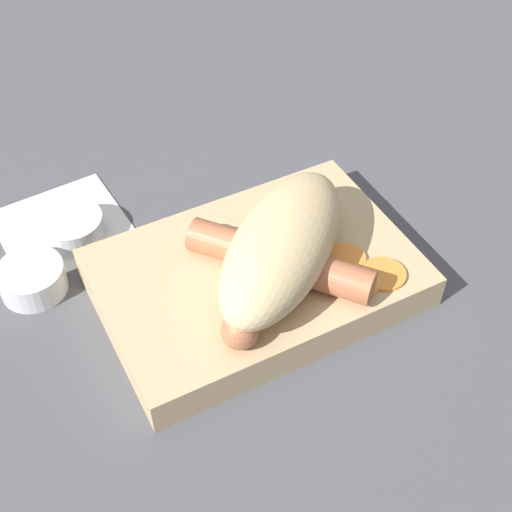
# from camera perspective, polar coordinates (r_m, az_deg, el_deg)

# --- Properties ---
(ground_plane) EXTENTS (3.00, 3.00, 0.00)m
(ground_plane) POSITION_cam_1_polar(r_m,az_deg,el_deg) (0.60, 0.00, -2.72)
(ground_plane) COLOR #4C4C51
(food_tray) EXTENTS (0.25, 0.17, 0.03)m
(food_tray) POSITION_cam_1_polar(r_m,az_deg,el_deg) (0.58, 0.00, -1.72)
(food_tray) COLOR tan
(food_tray) RESTS_ON ground_plane
(bread_roll) EXTENTS (0.18, 0.17, 0.06)m
(bread_roll) POSITION_cam_1_polar(r_m,az_deg,el_deg) (0.55, 2.10, 0.83)
(bread_roll) COLOR #DBBC84
(bread_roll) RESTS_ON food_tray
(sausage) EXTENTS (0.15, 0.14, 0.03)m
(sausage) POSITION_cam_1_polar(r_m,az_deg,el_deg) (0.56, 1.88, -0.33)
(sausage) COLOR #B26642
(sausage) RESTS_ON food_tray
(pickled_veggies) EXTENTS (0.06, 0.07, 0.00)m
(pickled_veggies) POSITION_cam_1_polar(r_m,az_deg,el_deg) (0.57, 8.12, -1.01)
(pickled_veggies) COLOR orange
(pickled_veggies) RESTS_ON food_tray
(napkin) EXTENTS (0.12, 0.12, 0.00)m
(napkin) POSITION_cam_1_polar(r_m,az_deg,el_deg) (0.67, -15.17, 2.27)
(napkin) COLOR white
(napkin) RESTS_ON ground_plane
(condiment_cup_near) EXTENTS (0.06, 0.06, 0.02)m
(condiment_cup_near) POSITION_cam_1_polar(r_m,az_deg,el_deg) (0.65, -14.43, 2.08)
(condiment_cup_near) COLOR silver
(condiment_cup_near) RESTS_ON ground_plane
(condiment_cup_far) EXTENTS (0.06, 0.06, 0.02)m
(condiment_cup_far) POSITION_cam_1_polar(r_m,az_deg,el_deg) (0.62, -17.45, -1.85)
(condiment_cup_far) COLOR silver
(condiment_cup_far) RESTS_ON ground_plane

